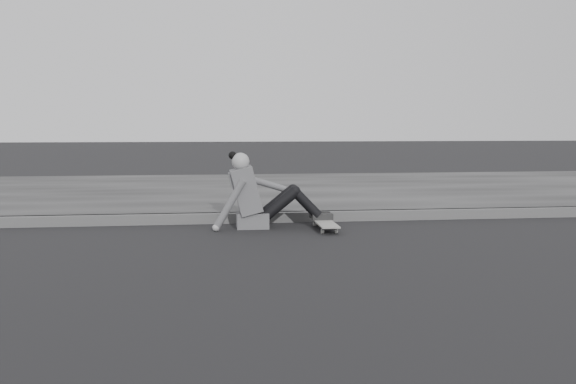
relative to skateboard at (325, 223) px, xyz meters
name	(u,v)px	position (x,y,z in m)	size (l,w,h in m)	color
ground	(293,270)	(-0.62, -1.94, -0.07)	(80.00, 80.00, 0.00)	black
curb	(265,217)	(-0.62, 0.64, -0.01)	(24.00, 0.16, 0.12)	#4B4B4B
sidewalk	(249,192)	(-0.62, 3.66, -0.01)	(24.00, 6.00, 0.12)	#323232
skateboard	(325,223)	(0.00, 0.00, 0.00)	(0.20, 0.78, 0.09)	gray
seated_woman	(258,196)	(-0.73, 0.25, 0.29)	(1.38, 0.46, 0.88)	#525355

